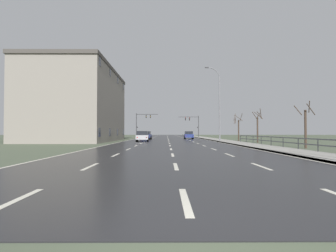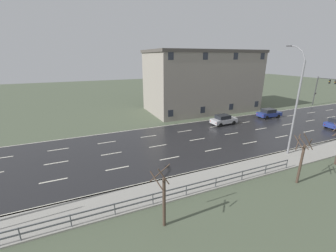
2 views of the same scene
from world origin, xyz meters
name	(u,v)px [view 1 (image 1 of 2)]	position (x,y,z in m)	size (l,w,h in m)	color
ground_plane	(168,140)	(0.00, 48.00, -0.06)	(160.00, 160.00, 0.12)	#4C5642
road_asphalt_strip	(168,138)	(0.00, 59.99, 0.01)	(14.00, 120.00, 0.03)	#232326
sidewalk_right	(203,138)	(8.43, 60.00, 0.06)	(3.00, 120.00, 0.12)	gray
guardrail	(283,140)	(9.85, 19.55, 0.71)	(0.07, 26.55, 1.00)	#515459
street_lamp_midground	(219,105)	(7.47, 35.76, 5.51)	(2.29, 0.24, 11.21)	slate
traffic_signal_right	(193,123)	(6.56, 64.07, 3.86)	(5.24, 0.36, 5.57)	#38383A
traffic_signal_left	(142,121)	(-6.54, 62.74, 4.23)	(5.51, 0.36, 6.13)	#38383A
car_far_right	(142,136)	(-3.95, 35.99, 0.80)	(1.98, 4.17, 1.57)	#B7B7BC
car_far_left	(146,135)	(-4.15, 45.71, 0.80)	(2.01, 4.19, 1.57)	navy
car_near_left	(189,135)	(4.20, 50.38, 0.80)	(1.90, 4.13, 1.57)	navy
brick_building	(79,105)	(-14.16, 38.13, 5.66)	(11.25, 20.93, 11.29)	gray
bare_tree_near	(305,126)	(11.84, 19.56, 1.92)	(1.43, 1.46, 4.16)	#423328
bare_tree_mid	(258,127)	(11.82, 31.59, 2.09)	(1.28, 1.19, 4.56)	#423328
bare_tree_far	(238,128)	(11.00, 38.10, 2.08)	(1.37, 1.71, 4.42)	#423328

